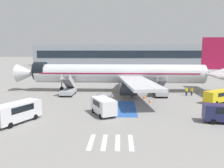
% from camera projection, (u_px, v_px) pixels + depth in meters
% --- Properties ---
extents(ground_plane, '(600.00, 600.00, 0.00)m').
position_uv_depth(ground_plane, '(112.00, 91.00, 45.79)').
color(ground_plane, gray).
extents(apron_leadline_yellow, '(78.16, 1.36, 0.01)m').
position_uv_depth(apron_leadline_yellow, '(119.00, 91.00, 45.12)').
color(apron_leadline_yellow, gold).
rests_on(apron_leadline_yellow, ground_plane).
extents(apron_stand_patch_blue, '(5.02, 9.10, 0.01)m').
position_uv_depth(apron_stand_patch_blue, '(118.00, 108.00, 31.62)').
color(apron_stand_patch_blue, '#2856A8').
rests_on(apron_stand_patch_blue, ground_plane).
extents(apron_walkway_bar_0, '(0.44, 3.60, 0.01)m').
position_uv_depth(apron_walkway_bar_0, '(91.00, 142.00, 19.76)').
color(apron_walkway_bar_0, silver).
rests_on(apron_walkway_bar_0, ground_plane).
extents(apron_walkway_bar_1, '(0.44, 3.60, 0.01)m').
position_uv_depth(apron_walkway_bar_1, '(104.00, 142.00, 19.71)').
color(apron_walkway_bar_1, silver).
rests_on(apron_walkway_bar_1, ground_plane).
extents(apron_walkway_bar_2, '(0.44, 3.60, 0.01)m').
position_uv_depth(apron_walkway_bar_2, '(118.00, 142.00, 19.67)').
color(apron_walkway_bar_2, silver).
rests_on(apron_walkway_bar_2, ground_plane).
extents(apron_walkway_bar_3, '(0.44, 3.60, 0.01)m').
position_uv_depth(apron_walkway_bar_3, '(131.00, 142.00, 19.63)').
color(apron_walkway_bar_3, silver).
rests_on(apron_walkway_bar_3, ground_plane).
extents(airliner, '(44.06, 34.05, 10.88)m').
position_uv_depth(airliner, '(122.00, 74.00, 44.55)').
color(airliner, silver).
rests_on(airliner, ground_plane).
extents(boarding_stairs_forward, '(2.27, 5.26, 4.09)m').
position_uv_depth(boarding_stairs_forward, '(69.00, 90.00, 41.05)').
color(boarding_stairs_forward, '#ADB2BA').
rests_on(boarding_stairs_forward, ground_plane).
extents(boarding_stairs_aft, '(2.27, 5.26, 3.99)m').
position_uv_depth(boarding_stairs_aft, '(160.00, 91.00, 40.20)').
color(boarding_stairs_aft, '#ADB2BA').
rests_on(boarding_stairs_aft, ground_plane).
extents(fuel_tanker, '(2.75, 10.89, 3.54)m').
position_uv_depth(fuel_tanker, '(142.00, 72.00, 68.49)').
color(fuel_tanker, '#38383D').
rests_on(fuel_tanker, ground_plane).
extents(service_van_1, '(4.31, 5.92, 2.31)m').
position_uv_depth(service_van_1, '(17.00, 111.00, 25.03)').
color(service_van_1, silver).
rests_on(service_van_1, ground_plane).
extents(service_van_2, '(3.69, 4.74, 2.15)m').
position_uv_depth(service_van_2, '(103.00, 105.00, 28.03)').
color(service_van_2, silver).
rests_on(service_van_2, ground_plane).
extents(service_van_3, '(5.66, 4.46, 1.99)m').
position_uv_depth(service_van_3, '(219.00, 95.00, 34.74)').
color(service_van_3, yellow).
rests_on(service_van_3, ground_plane).
extents(baggage_cart, '(2.93, 2.22, 0.87)m').
position_uv_depth(baggage_cart, '(104.00, 96.00, 39.33)').
color(baggage_cart, gray).
rests_on(baggage_cart, ground_plane).
extents(ground_crew_0, '(0.48, 0.45, 1.60)m').
position_uv_depth(ground_crew_0, '(192.00, 91.00, 40.67)').
color(ground_crew_0, '#191E38').
rests_on(ground_crew_0, ground_plane).
extents(ground_crew_1, '(0.33, 0.47, 1.86)m').
position_uv_depth(ground_crew_1, '(132.00, 91.00, 38.93)').
color(ground_crew_1, black).
rests_on(ground_crew_1, ground_plane).
extents(ground_crew_2, '(0.49, 0.43, 1.66)m').
position_uv_depth(ground_crew_2, '(129.00, 90.00, 41.00)').
color(ground_crew_2, '#191E38').
rests_on(ground_crew_2, ground_plane).
extents(ground_crew_3, '(0.45, 0.27, 1.67)m').
position_uv_depth(ground_crew_3, '(186.00, 90.00, 40.53)').
color(ground_crew_3, '#191E38').
rests_on(ground_crew_3, ground_plane).
extents(traffic_cone_0, '(0.53, 0.53, 0.59)m').
position_uv_depth(traffic_cone_0, '(150.00, 100.00, 35.18)').
color(traffic_cone_0, orange).
rests_on(traffic_cone_0, ground_plane).
extents(traffic_cone_1, '(0.52, 0.52, 0.58)m').
position_uv_depth(traffic_cone_1, '(144.00, 97.00, 38.17)').
color(traffic_cone_1, orange).
rests_on(traffic_cone_1, ground_plane).
extents(terminal_building, '(126.11, 12.10, 12.08)m').
position_uv_depth(terminal_building, '(141.00, 55.00, 129.23)').
color(terminal_building, '#89939E').
rests_on(terminal_building, ground_plane).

